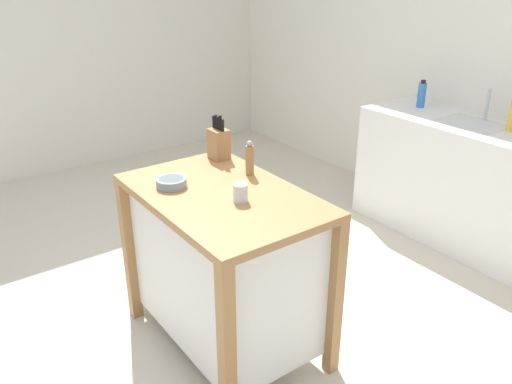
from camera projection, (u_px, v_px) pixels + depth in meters
ground_plane at (210, 325)px, 2.96m from camera, size 6.91×6.91×0.00m
wall_back at (490, 53)px, 3.71m from camera, size 5.91×0.10×2.60m
wall_left at (127, 28)px, 5.09m from camera, size 0.10×3.00×2.60m
kitchen_island at (224, 262)px, 2.64m from camera, size 1.05×0.68×0.89m
knife_block at (219, 143)px, 2.87m from camera, size 0.11×0.09×0.25m
bowl_ceramic_wide at (171, 182)px, 2.54m from camera, size 0.15×0.15×0.04m
drinking_cup at (240, 193)px, 2.38m from camera, size 0.07×0.07×0.09m
pepper_grinder at (250, 159)px, 2.66m from camera, size 0.04×0.04×0.18m
trash_bin at (165, 233)px, 3.30m from camera, size 0.36×0.28×0.63m
sink_counter at (463, 182)px, 3.75m from camera, size 1.53×0.60×0.88m
sink_faucet at (487, 105)px, 3.60m from camera, size 0.02×0.02×0.22m
bottle_spray_cleaner at (422, 95)px, 3.92m from camera, size 0.06×0.06×0.21m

